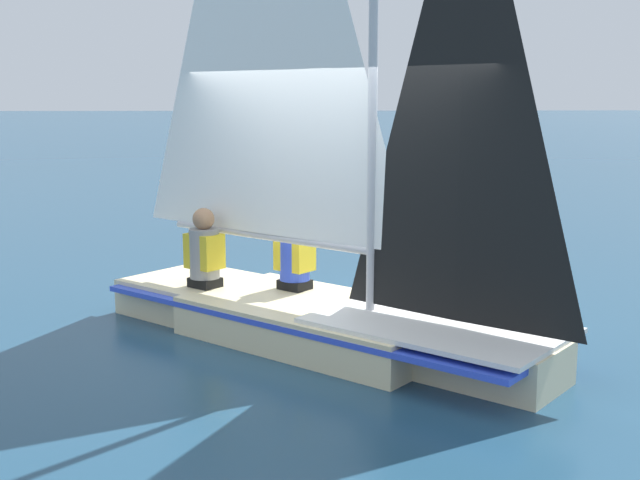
% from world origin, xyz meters
% --- Properties ---
extents(ground_plane, '(260.00, 260.00, 0.00)m').
position_xyz_m(ground_plane, '(0.00, 0.00, 0.00)').
color(ground_plane, navy).
extents(sailboat_main, '(4.24, 4.06, 6.09)m').
position_xyz_m(sailboat_main, '(0.02, -0.02, 1.02)').
color(sailboat_main, beige).
rests_on(sailboat_main, ground_plane).
extents(sailor_helm, '(0.43, 0.42, 1.16)m').
position_xyz_m(sailor_helm, '(0.21, -0.59, 0.62)').
color(sailor_helm, black).
rests_on(sailor_helm, ground_plane).
extents(sailor_crew, '(0.43, 0.42, 1.16)m').
position_xyz_m(sailor_crew, '(1.11, -0.74, 0.62)').
color(sailor_crew, black).
rests_on(sailor_crew, ground_plane).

